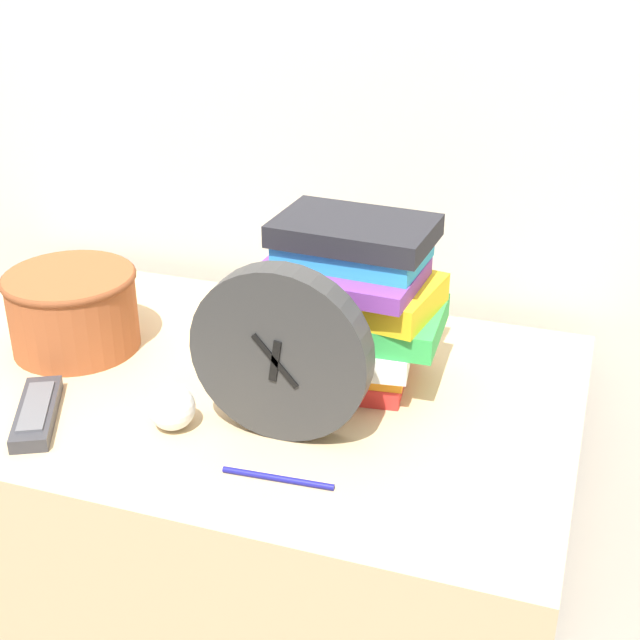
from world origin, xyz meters
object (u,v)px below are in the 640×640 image
object	(u,v)px
desk_clock	(280,354)
book_stack	(350,304)
tv_remote	(37,412)
crumpled_paper_ball	(172,407)
basket	(73,308)
pen	(278,478)

from	to	relation	value
desk_clock	book_stack	world-z (taller)	book_stack
tv_remote	desk_clock	bearing A→B (deg)	12.96
desk_clock	crumpled_paper_ball	distance (m)	0.17
desk_clock	crumpled_paper_ball	world-z (taller)	desk_clock
basket	crumpled_paper_ball	bearing A→B (deg)	-32.57
book_stack	tv_remote	size ratio (longest dim) A/B	1.52
book_stack	tv_remote	xyz separation A→B (m)	(-0.38, -0.25, -0.11)
book_stack	tv_remote	distance (m)	0.46
basket	tv_remote	bearing A→B (deg)	-72.31
desk_clock	crumpled_paper_ball	bearing A→B (deg)	-166.71
book_stack	pen	xyz separation A→B (m)	(-0.01, -0.27, -0.12)
desk_clock	pen	xyz separation A→B (m)	(0.03, -0.10, -0.12)
desk_clock	book_stack	size ratio (longest dim) A/B	0.93
basket	crumpled_paper_ball	distance (m)	0.30
tv_remote	crumpled_paper_ball	size ratio (longest dim) A/B	2.69
book_stack	basket	bearing A→B (deg)	-174.26
book_stack	tv_remote	world-z (taller)	book_stack
book_stack	basket	distance (m)	0.45
book_stack	basket	size ratio (longest dim) A/B	1.27
basket	book_stack	bearing A→B (deg)	5.74
book_stack	tv_remote	bearing A→B (deg)	-146.66
desk_clock	basket	distance (m)	0.42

